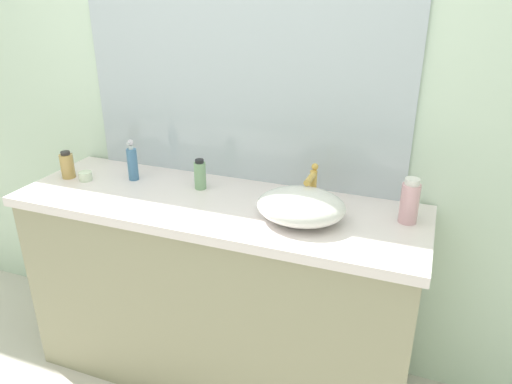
# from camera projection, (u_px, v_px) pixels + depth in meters

# --- Properties ---
(bathroom_wall_rear) EXTENTS (6.00, 0.06, 2.60)m
(bathroom_wall_rear) POSITION_uv_depth(u_px,v_px,m) (237.00, 89.00, 2.13)
(bathroom_wall_rear) COLOR silver
(bathroom_wall_rear) RESTS_ON ground
(vanity_counter) EXTENTS (1.72, 0.56, 0.90)m
(vanity_counter) POSITION_uv_depth(u_px,v_px,m) (219.00, 292.00, 2.18)
(vanity_counter) COLOR gray
(vanity_counter) RESTS_ON ground
(wall_mirror_panel) EXTENTS (1.46, 0.01, 1.06)m
(wall_mirror_panel) POSITION_uv_depth(u_px,v_px,m) (240.00, 61.00, 2.03)
(wall_mirror_panel) COLOR #B2BCC6
(wall_mirror_panel) RESTS_ON vanity_counter
(sink_basin) EXTENTS (0.34, 0.29, 0.12)m
(sink_basin) POSITION_uv_depth(u_px,v_px,m) (301.00, 206.00, 1.82)
(sink_basin) COLOR silver
(sink_basin) RESTS_ON vanity_counter
(faucet) EXTENTS (0.03, 0.14, 0.16)m
(faucet) POSITION_uv_depth(u_px,v_px,m) (312.00, 182.00, 1.95)
(faucet) COLOR gold
(faucet) RESTS_ON vanity_counter
(soap_dispenser) EXTENTS (0.05, 0.05, 0.19)m
(soap_dispenser) POSITION_uv_depth(u_px,v_px,m) (132.00, 163.00, 2.19)
(soap_dispenser) COLOR teal
(soap_dispenser) RESTS_ON vanity_counter
(lotion_bottle) EXTENTS (0.05, 0.05, 0.13)m
(lotion_bottle) POSITION_uv_depth(u_px,v_px,m) (200.00, 175.00, 2.10)
(lotion_bottle) COLOR #7DA778
(lotion_bottle) RESTS_ON vanity_counter
(perfume_bottle) EXTENTS (0.07, 0.07, 0.18)m
(perfume_bottle) POSITION_uv_depth(u_px,v_px,m) (410.00, 202.00, 1.80)
(perfume_bottle) COLOR #DBA1A9
(perfume_bottle) RESTS_ON vanity_counter
(spray_can) EXTENTS (0.06, 0.06, 0.13)m
(spray_can) POSITION_uv_depth(u_px,v_px,m) (67.00, 165.00, 2.23)
(spray_can) COLOR tan
(spray_can) RESTS_ON vanity_counter
(candle_jar) EXTENTS (0.06, 0.06, 0.04)m
(candle_jar) POSITION_uv_depth(u_px,v_px,m) (85.00, 176.00, 2.21)
(candle_jar) COLOR silver
(candle_jar) RESTS_ON vanity_counter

